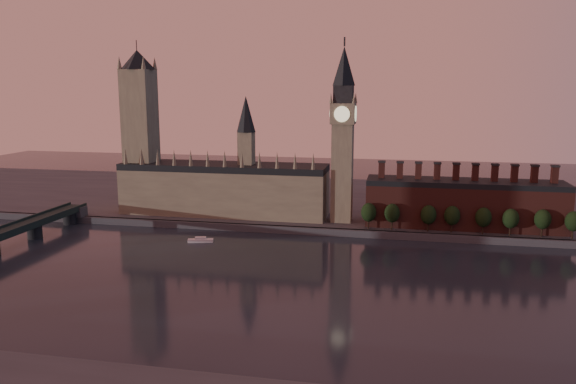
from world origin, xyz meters
name	(u,v)px	position (x,y,z in m)	size (l,w,h in m)	color
ground	(289,289)	(0.00, 0.00, 0.00)	(900.00, 900.00, 0.00)	black
north_bank	(338,202)	(0.00, 178.04, 2.00)	(900.00, 182.00, 4.00)	#4A4A4F
palace_of_westminster	(225,186)	(-64.41, 114.91, 21.63)	(130.00, 30.30, 74.00)	gray
victoria_tower	(140,126)	(-120.00, 115.00, 59.09)	(24.00, 24.00, 108.00)	gray
big_ben	(343,133)	(10.00, 110.00, 56.83)	(15.00, 15.00, 107.00)	gray
chimney_block	(464,203)	(80.00, 110.00, 17.82)	(110.00, 25.00, 37.00)	brown
embankment_tree_0	(369,212)	(27.00, 94.13, 13.47)	(8.60, 8.60, 14.88)	black
embankment_tree_1	(392,213)	(40.04, 94.85, 13.47)	(8.60, 8.60, 14.88)	black
embankment_tree_2	(428,215)	(59.90, 94.56, 13.47)	(8.60, 8.60, 14.88)	black
embankment_tree_3	(452,216)	(72.58, 95.11, 13.47)	(8.60, 8.60, 14.88)	black
embankment_tree_4	(483,217)	(88.88, 94.01, 13.47)	(8.60, 8.60, 14.88)	black
embankment_tree_5	(511,219)	(102.84, 93.78, 13.47)	(8.60, 8.60, 14.88)	black
embankment_tree_6	(543,219)	(119.33, 95.42, 13.47)	(8.60, 8.60, 14.88)	black
embankment_tree_7	(574,221)	(134.15, 93.66, 13.47)	(8.60, 8.60, 14.88)	black
river_boat	(201,240)	(-61.66, 62.14, 1.05)	(14.24, 7.42, 2.74)	silver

